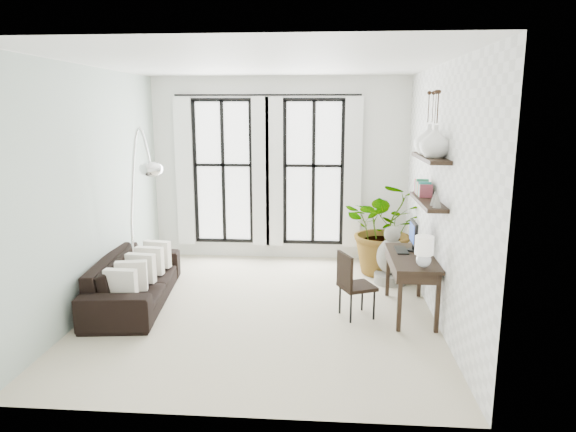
# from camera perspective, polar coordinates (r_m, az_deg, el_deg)

# --- Properties ---
(floor) EXTENTS (5.00, 5.00, 0.00)m
(floor) POSITION_cam_1_polar(r_m,az_deg,el_deg) (7.05, -2.81, -10.23)
(floor) COLOR beige
(floor) RESTS_ON ground
(ceiling) EXTENTS (5.00, 5.00, 0.00)m
(ceiling) POSITION_cam_1_polar(r_m,az_deg,el_deg) (6.56, -3.10, 16.65)
(ceiling) COLOR white
(ceiling) RESTS_ON wall_back
(wall_left) EXTENTS (0.00, 5.00, 5.00)m
(wall_left) POSITION_cam_1_polar(r_m,az_deg,el_deg) (7.26, -20.88, 2.75)
(wall_left) COLOR #A8BCB0
(wall_left) RESTS_ON floor
(wall_right) EXTENTS (0.00, 5.00, 5.00)m
(wall_right) POSITION_cam_1_polar(r_m,az_deg,el_deg) (6.72, 16.47, 2.38)
(wall_right) COLOR white
(wall_right) RESTS_ON floor
(wall_back) EXTENTS (4.50, 0.00, 4.50)m
(wall_back) POSITION_cam_1_polar(r_m,az_deg,el_deg) (9.08, -0.95, 5.19)
(wall_back) COLOR white
(wall_back) RESTS_ON floor
(windows) EXTENTS (3.26, 0.13, 2.65)m
(windows) POSITION_cam_1_polar(r_m,az_deg,el_deg) (9.04, -2.25, 4.90)
(windows) COLOR white
(windows) RESTS_ON wall_back
(wall_shelves) EXTENTS (0.25, 1.30, 0.60)m
(wall_shelves) POSITION_cam_1_polar(r_m,az_deg,el_deg) (6.71, 15.30, 3.53)
(wall_shelves) COLOR black
(wall_shelves) RESTS_ON wall_right
(sofa) EXTENTS (1.13, 2.34, 0.66)m
(sofa) POSITION_cam_1_polar(r_m,az_deg,el_deg) (7.46, -16.68, -6.78)
(sofa) COLOR black
(sofa) RESTS_ON floor
(throw_pillows) EXTENTS (0.40, 1.52, 0.40)m
(throw_pillows) POSITION_cam_1_polar(r_m,az_deg,el_deg) (7.38, -16.03, -5.57)
(throw_pillows) COLOR silver
(throw_pillows) RESTS_ON sofa
(plant) EXTENTS (1.43, 1.26, 1.53)m
(plant) POSITION_cam_1_polar(r_m,az_deg,el_deg) (8.45, 10.84, -1.28)
(plant) COLOR #2D7228
(plant) RESTS_ON floor
(desk) EXTENTS (0.56, 1.32, 1.17)m
(desk) POSITION_cam_1_polar(r_m,az_deg,el_deg) (6.81, 13.62, -4.89)
(desk) COLOR black
(desk) RESTS_ON floor
(desk_chair) EXTENTS (0.54, 0.54, 0.86)m
(desk_chair) POSITION_cam_1_polar(r_m,az_deg,el_deg) (6.65, 7.10, -7.19)
(desk_chair) COLOR black
(desk_chair) RESTS_ON floor
(arc_lamp) EXTENTS (0.74, 0.55, 2.41)m
(arc_lamp) POSITION_cam_1_polar(r_m,az_deg,el_deg) (7.25, -16.10, 4.03)
(arc_lamp) COLOR silver
(arc_lamp) RESTS_ON floor
(buddha) EXTENTS (0.50, 0.50, 0.90)m
(buddha) POSITION_cam_1_polar(r_m,az_deg,el_deg) (8.07, 11.39, -4.73)
(buddha) COLOR gray
(buddha) RESTS_ON floor
(vase_a) EXTENTS (0.37, 0.37, 0.38)m
(vase_a) POSITION_cam_1_polar(r_m,az_deg,el_deg) (6.37, 16.04, 7.95)
(vase_a) COLOR white
(vase_a) RESTS_ON shelf_upper
(vase_b) EXTENTS (0.37, 0.37, 0.38)m
(vase_b) POSITION_cam_1_polar(r_m,az_deg,el_deg) (6.77, 15.37, 8.18)
(vase_b) COLOR white
(vase_b) RESTS_ON shelf_upper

